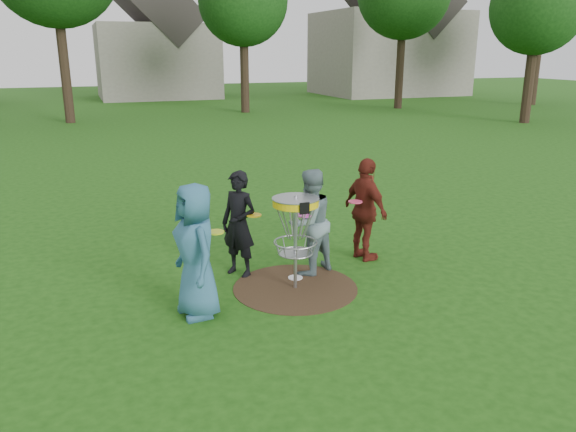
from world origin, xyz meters
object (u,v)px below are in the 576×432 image
object	(u,v)px
player_black	(239,224)
player_maroon	(366,210)
player_blue	(196,251)
player_grey	(310,222)
disc_golf_basket	(296,220)

from	to	relation	value
player_black	player_maroon	distance (m)	2.09
player_blue	player_grey	xyz separation A→B (m)	(1.90, 0.82, -0.06)
player_grey	player_maroon	bearing A→B (deg)	168.70
player_grey	disc_golf_basket	size ratio (longest dim) A/B	1.17
player_maroon	player_grey	bearing A→B (deg)	91.14
player_black	disc_golf_basket	bearing A→B (deg)	0.27
player_grey	player_blue	bearing A→B (deg)	0.61
player_grey	player_maroon	world-z (taller)	player_maroon
player_black	player_blue	bearing A→B (deg)	-75.30
player_blue	player_grey	world-z (taller)	player_blue
player_blue	player_grey	bearing A→B (deg)	104.54
player_grey	player_maroon	xyz separation A→B (m)	(1.06, 0.22, 0.03)
player_grey	player_maroon	size ratio (longest dim) A/B	0.97
disc_golf_basket	player_blue	bearing A→B (deg)	-167.20
disc_golf_basket	player_grey	bearing A→B (deg)	49.17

